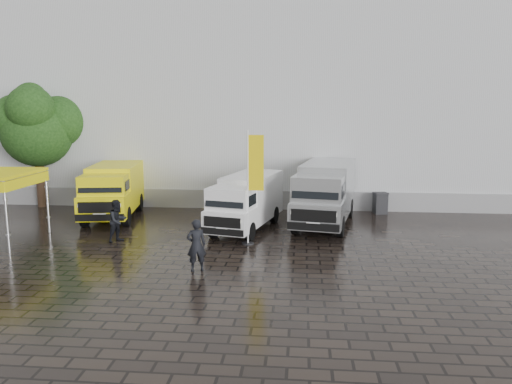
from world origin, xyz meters
The scene contains 11 objects.
ground centered at (0.00, 0.00, 0.00)m, with size 120.00×120.00×0.00m, color black.
exhibition_hall centered at (2.00, 16.00, 6.00)m, with size 44.00×16.00×12.00m, color silver.
hall_plinth centered at (2.00, 7.95, 0.50)m, with size 44.00×0.15×1.00m, color gray.
van_yellow centered at (-7.09, 5.14, 1.28)m, with size 2.14×5.56×2.57m, color yellow, non-canonical shape.
van_white centered at (-0.33, 3.43, 1.19)m, with size 1.83×5.50×2.38m, color white, non-canonical shape.
van_silver centered at (3.21, 4.70, 1.40)m, with size 2.16×6.48×2.81m, color #AEB1B3, non-canonical shape.
flagpole centered at (0.19, 1.04, 2.50)m, with size 0.88×0.50×4.54m.
tree centered at (-12.18, 7.67, 4.34)m, with size 3.77×3.89×6.76m.
wheelie_bin centered at (6.15, 7.36, 0.55)m, with size 0.66×0.66×1.10m, color black.
person_front centered at (-1.34, -2.44, 0.89)m, with size 0.65×0.43×1.78m, color black.
person_tent centered at (-5.30, 0.92, 0.86)m, with size 0.84×0.65×1.72m, color black.
Camera 1 is at (2.12, -18.20, 5.45)m, focal length 35.00 mm.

